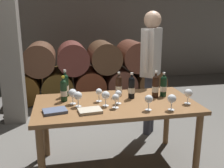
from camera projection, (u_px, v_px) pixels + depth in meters
ground_plane at (115, 165)px, 2.93m from camera, size 14.00×14.00×0.00m
cellar_back_wall at (81, 26)px, 6.55m from camera, size 10.00×0.24×2.80m
barrel_stack at (89, 72)px, 5.25m from camera, size 3.12×0.90×1.15m
stone_pillar at (9, 40)px, 3.86m from camera, size 0.32×0.32×2.60m
dining_table at (116, 110)px, 2.76m from camera, size 1.70×0.90×0.76m
wine_bottle_0 at (119, 86)px, 2.93m from camera, size 0.07×0.07×0.28m
wine_bottle_1 at (65, 85)px, 2.91m from camera, size 0.07×0.07×0.31m
wine_bottle_2 at (155, 86)px, 2.87m from camera, size 0.07×0.07×0.30m
wine_bottle_3 at (64, 90)px, 2.75m from camera, size 0.07×0.07×0.28m
wine_bottle_4 at (163, 86)px, 2.92m from camera, size 0.07×0.07×0.28m
wine_bottle_5 at (132, 87)px, 2.84m from camera, size 0.07×0.07×0.29m
wine_glass_0 at (172, 99)px, 2.49m from camera, size 0.09×0.09×0.16m
wine_glass_1 at (73, 93)px, 2.66m from camera, size 0.09×0.09×0.16m
wine_glass_2 at (106, 96)px, 2.60m from camera, size 0.08×0.08×0.16m
wine_glass_3 at (99, 92)px, 2.74m from camera, size 0.07×0.07×0.14m
wine_glass_4 at (149, 99)px, 2.48m from camera, size 0.08×0.08×0.16m
wine_glass_5 at (118, 94)px, 2.67m from camera, size 0.07×0.07×0.15m
wine_glass_6 at (78, 96)px, 2.58m from camera, size 0.08×0.08×0.16m
wine_glass_7 at (188, 93)px, 2.67m from camera, size 0.09×0.09×0.16m
wine_glass_8 at (116, 98)px, 2.55m from camera, size 0.07×0.07×0.15m
tasting_notebook at (90, 111)px, 2.46m from camera, size 0.24×0.18×0.03m
leather_ledger at (55, 111)px, 2.45m from camera, size 0.25×0.20×0.03m
sommelier_presenting at (151, 62)px, 3.50m from camera, size 0.35×0.39×1.72m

